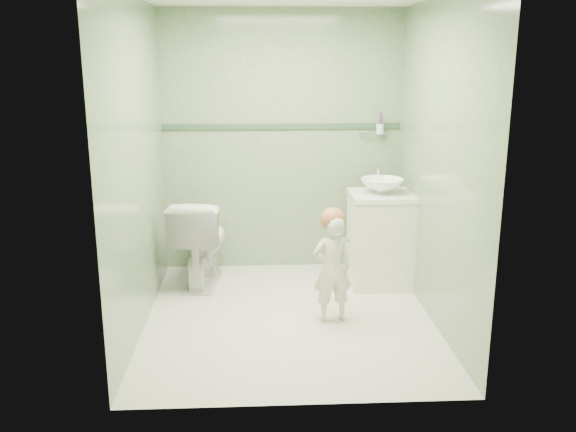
{
  "coord_description": "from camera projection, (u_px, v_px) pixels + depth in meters",
  "views": [
    {
      "loc": [
        -0.24,
        -4.46,
        1.98
      ],
      "look_at": [
        0.0,
        0.15,
        0.78
      ],
      "focal_mm": 38.58,
      "sensor_mm": 36.0,
      "label": 1
    }
  ],
  "objects": [
    {
      "name": "vanity",
      "position": [
        380.0,
        241.0,
        5.44
      ],
      "size": [
        0.52,
        0.5,
        0.8
      ],
      "primitive_type": "cube",
      "color": "white",
      "rests_on": "ground"
    },
    {
      "name": "room_shell",
      "position": [
        289.0,
        166.0,
        4.52
      ],
      "size": [
        2.5,
        2.54,
        2.4
      ],
      "color": "#6A8C63",
      "rests_on": "ground"
    },
    {
      "name": "cup_holder",
      "position": [
        379.0,
        128.0,
        5.68
      ],
      "size": [
        0.26,
        0.07,
        0.21
      ],
      "color": "silver",
      "rests_on": "room_shell"
    },
    {
      "name": "counter",
      "position": [
        382.0,
        195.0,
        5.34
      ],
      "size": [
        0.54,
        0.52,
        0.04
      ],
      "primitive_type": "cube",
      "color": "white",
      "rests_on": "vanity"
    },
    {
      "name": "trim_stripe",
      "position": [
        282.0,
        126.0,
        5.68
      ],
      "size": [
        2.2,
        0.02,
        0.05
      ],
      "primitive_type": "cube",
      "color": "#325037",
      "rests_on": "room_shell"
    },
    {
      "name": "faucet",
      "position": [
        378.0,
        173.0,
        5.48
      ],
      "size": [
        0.03,
        0.13,
        0.18
      ],
      "color": "silver",
      "rests_on": "counter"
    },
    {
      "name": "ground",
      "position": [
        289.0,
        317.0,
        4.83
      ],
      "size": [
        2.5,
        2.5,
        0.0
      ],
      "primitive_type": "plane",
      "color": "silver",
      "rests_on": "ground"
    },
    {
      "name": "toilet",
      "position": [
        201.0,
        241.0,
        5.46
      ],
      "size": [
        0.52,
        0.82,
        0.79
      ],
      "primitive_type": "imported",
      "rotation": [
        0.0,
        0.0,
        3.03
      ],
      "color": "white",
      "rests_on": "ground"
    },
    {
      "name": "basin",
      "position": [
        382.0,
        186.0,
        5.32
      ],
      "size": [
        0.37,
        0.37,
        0.13
      ],
      "primitive_type": "imported",
      "color": "white",
      "rests_on": "counter"
    },
    {
      "name": "hair_cap",
      "position": [
        333.0,
        219.0,
        4.61
      ],
      "size": [
        0.18,
        0.18,
        0.18
      ],
      "primitive_type": "sphere",
      "color": "#A6613D",
      "rests_on": "toddler"
    },
    {
      "name": "toddler",
      "position": [
        332.0,
        269.0,
        4.68
      ],
      "size": [
        0.33,
        0.24,
        0.83
      ],
      "primitive_type": "imported",
      "rotation": [
        0.0,
        0.0,
        3.3
      ],
      "color": "beige",
      "rests_on": "ground"
    },
    {
      "name": "teal_toothbrush",
      "position": [
        347.0,
        240.0,
        4.51
      ],
      "size": [
        0.11,
        0.14,
        0.08
      ],
      "color": "#0E9B77",
      "rests_on": "toddler"
    }
  ]
}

